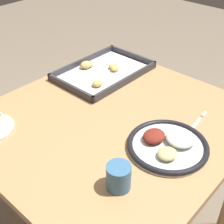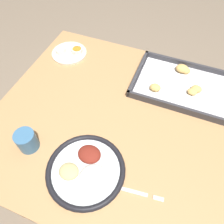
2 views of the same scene
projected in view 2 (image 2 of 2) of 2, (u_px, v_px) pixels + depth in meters
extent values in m
plane|color=#7A6B59|center=(112.00, 180.00, 1.53)|extent=(8.00, 8.00, 0.00)
cube|color=#AD7F51|center=(112.00, 118.00, 0.91)|extent=(0.96, 0.91, 0.03)
cylinder|color=#AD7F51|center=(3.00, 197.00, 1.10)|extent=(0.06, 0.06, 0.75)
cylinder|color=#AD7F51|center=(76.00, 87.00, 1.54)|extent=(0.06, 0.06, 0.75)
cylinder|color=#AD7F51|center=(201.00, 125.00, 1.35)|extent=(0.06, 0.06, 0.75)
cylinder|color=silver|center=(85.00, 170.00, 0.76)|extent=(0.27, 0.27, 0.01)
torus|color=black|center=(84.00, 169.00, 0.75)|extent=(0.28, 0.28, 0.02)
ellipsoid|color=silver|center=(94.00, 179.00, 0.71)|extent=(0.10, 0.10, 0.03)
ellipsoid|color=maroon|center=(89.00, 154.00, 0.77)|extent=(0.08, 0.07, 0.03)
ellipsoid|color=tan|center=(69.00, 171.00, 0.73)|extent=(0.07, 0.06, 0.02)
cube|color=silver|center=(125.00, 189.00, 0.72)|extent=(0.15, 0.03, 0.00)
cylinder|color=silver|center=(158.00, 200.00, 0.70)|extent=(0.04, 0.01, 0.00)
cylinder|color=silver|center=(158.00, 199.00, 0.70)|extent=(0.04, 0.01, 0.00)
cylinder|color=silver|center=(158.00, 198.00, 0.71)|extent=(0.04, 0.01, 0.00)
cylinder|color=silver|center=(159.00, 197.00, 0.71)|extent=(0.04, 0.01, 0.00)
cylinder|color=beige|center=(69.00, 53.00, 1.12)|extent=(0.18, 0.18, 0.01)
cylinder|color=silver|center=(60.00, 50.00, 1.11)|extent=(0.05, 0.05, 0.02)
cylinder|color=#593319|center=(60.00, 49.00, 1.10)|extent=(0.04, 0.04, 0.01)
cylinder|color=silver|center=(77.00, 50.00, 1.11)|extent=(0.05, 0.05, 0.02)
cylinder|color=#C67F23|center=(77.00, 49.00, 1.10)|extent=(0.04, 0.04, 0.01)
cube|color=#333338|center=(182.00, 87.00, 0.99)|extent=(0.43, 0.29, 0.01)
cube|color=silver|center=(182.00, 86.00, 0.98)|extent=(0.40, 0.27, 0.00)
cube|color=#333338|center=(177.00, 108.00, 0.90)|extent=(0.43, 0.01, 0.03)
cube|color=#333338|center=(189.00, 64.00, 1.05)|extent=(0.43, 0.01, 0.03)
cube|color=#333338|center=(138.00, 72.00, 1.02)|extent=(0.01, 0.29, 0.03)
ellipsoid|color=tan|center=(196.00, 89.00, 0.96)|extent=(0.05, 0.04, 0.03)
ellipsoid|color=tan|center=(185.00, 70.00, 1.03)|extent=(0.05, 0.04, 0.03)
ellipsoid|color=tan|center=(182.00, 68.00, 1.03)|extent=(0.06, 0.05, 0.03)
ellipsoid|color=tan|center=(192.00, 92.00, 0.95)|extent=(0.04, 0.04, 0.02)
ellipsoid|color=tan|center=(155.00, 88.00, 0.96)|extent=(0.05, 0.04, 0.03)
cylinder|color=#38668E|center=(27.00, 141.00, 0.78)|extent=(0.07, 0.07, 0.08)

